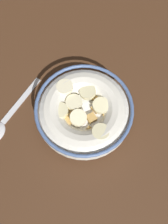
{
  "coord_description": "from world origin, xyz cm",
  "views": [
    {
      "loc": [
        -3.85,
        -15.13,
        44.77
      ],
      "look_at": [
        0.0,
        0.0,
        3.0
      ],
      "focal_mm": 41.56,
      "sensor_mm": 36.0,
      "label": 1
    }
  ],
  "objects": [
    {
      "name": "ground_plane",
      "position": [
        0.0,
        0.0,
        -1.0
      ],
      "size": [
        101.17,
        101.17,
        2.0
      ],
      "primitive_type": "cube",
      "color": "#472B19"
    },
    {
      "name": "cereal_bowl",
      "position": [
        -0.02,
        0.02,
        2.79
      ],
      "size": [
        16.61,
        16.61,
        5.28
      ],
      "color": "silver",
      "rests_on": "ground_plane"
    },
    {
      "name": "spoon",
      "position": [
        -14.8,
        2.42,
        0.34
      ],
      "size": [
        12.75,
        11.74,
        0.8
      ],
      "color": "silver",
      "rests_on": "ground_plane"
    }
  ]
}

